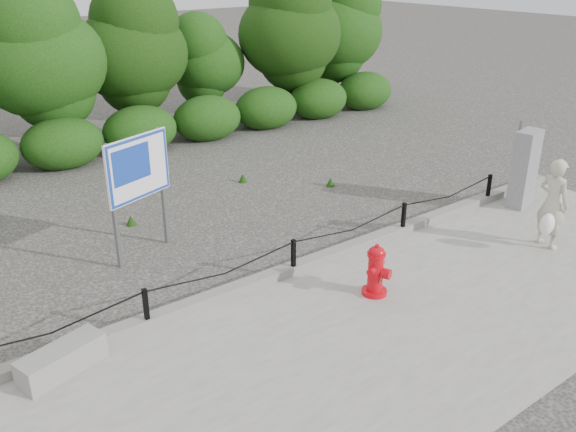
% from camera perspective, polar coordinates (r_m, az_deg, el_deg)
% --- Properties ---
extents(ground, '(90.00, 90.00, 0.00)m').
position_cam_1_polar(ground, '(9.76, 0.51, -5.83)').
color(ground, '#2D2B28').
rests_on(ground, ground).
extents(sidewalk, '(14.00, 4.00, 0.08)m').
position_cam_1_polar(sidewalk, '(8.48, 8.94, -10.79)').
color(sidewalk, gray).
rests_on(sidewalk, ground).
extents(curb, '(14.00, 0.22, 0.14)m').
position_cam_1_polar(curb, '(9.72, 0.33, -4.94)').
color(curb, slate).
rests_on(curb, sidewalk).
extents(chain_barrier, '(10.06, 0.06, 0.60)m').
position_cam_1_polar(chain_barrier, '(9.55, 0.52, -3.44)').
color(chain_barrier, black).
rests_on(chain_barrier, sidewalk).
extents(treeline, '(20.39, 3.49, 4.50)m').
position_cam_1_polar(treeline, '(16.86, -16.91, 14.59)').
color(treeline, black).
rests_on(treeline, ground).
extents(fire_hydrant, '(0.50, 0.50, 0.81)m').
position_cam_1_polar(fire_hydrant, '(9.09, 8.25, -5.08)').
color(fire_hydrant, red).
rests_on(fire_hydrant, sidewalk).
extents(pedestrian, '(0.71, 0.62, 1.58)m').
position_cam_1_polar(pedestrian, '(11.23, 23.51, 0.98)').
color(pedestrian, '#B6B59C').
rests_on(pedestrian, sidewalk).
extents(concrete_block, '(1.12, 0.65, 0.34)m').
position_cam_1_polar(concrete_block, '(8.04, -20.38, -12.48)').
color(concrete_block, gray).
rests_on(concrete_block, sidewalk).
extents(utility_cabinet, '(0.64, 0.48, 1.71)m').
position_cam_1_polar(utility_cabinet, '(12.90, 21.23, 4.15)').
color(utility_cabinet, gray).
rests_on(utility_cabinet, sidewalk).
extents(advertising_sign, '(1.25, 0.51, 2.11)m').
position_cam_1_polar(advertising_sign, '(10.18, -13.84, 3.92)').
color(advertising_sign, slate).
rests_on(advertising_sign, ground).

